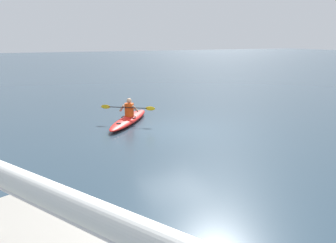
# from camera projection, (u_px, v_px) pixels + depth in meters

# --- Properties ---
(ground_plane) EXTENTS (160.00, 160.00, 0.00)m
(ground_plane) POSITION_uv_depth(u_px,v_px,m) (172.00, 129.00, 14.98)
(ground_plane) COLOR #283D4C
(kayak) EXTENTS (3.13, 3.76, 0.27)m
(kayak) POSITION_uv_depth(u_px,v_px,m) (129.00, 120.00, 16.02)
(kayak) COLOR red
(kayak) RESTS_ON ground
(kayaker) EXTENTS (1.86, 1.45, 0.75)m
(kayaker) POSITION_uv_depth(u_px,v_px,m) (129.00, 109.00, 15.98)
(kayaker) COLOR #E04C14
(kayaker) RESTS_ON kayak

